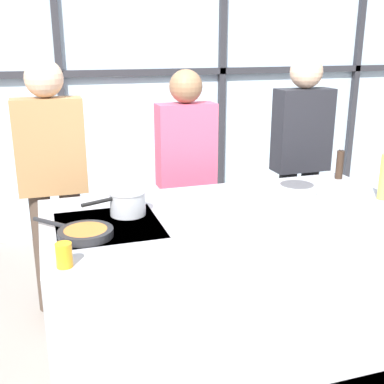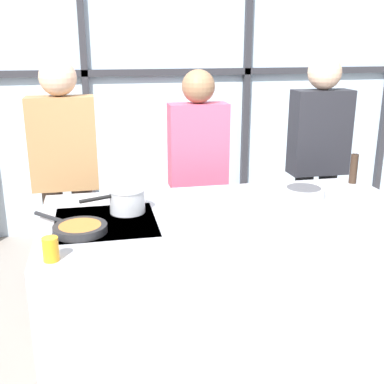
{
  "view_description": "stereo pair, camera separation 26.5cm",
  "coord_description": "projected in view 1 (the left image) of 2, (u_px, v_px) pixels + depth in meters",
  "views": [
    {
      "loc": [
        -0.97,
        -2.31,
        1.82
      ],
      "look_at": [
        -0.21,
        0.1,
        1.02
      ],
      "focal_mm": 45.0,
      "sensor_mm": 36.0,
      "label": 1
    },
    {
      "loc": [
        -0.71,
        -2.37,
        1.82
      ],
      "look_at": [
        -0.21,
        0.1,
        1.02
      ],
      "focal_mm": 45.0,
      "sensor_mm": 36.0,
      "label": 2
    }
  ],
  "objects": [
    {
      "name": "pepper_grinder",
      "position": [
        340.0,
        164.0,
        3.24
      ],
      "size": [
        0.05,
        0.05,
        0.22
      ],
      "color": "#332319",
      "rests_on": "demo_island"
    },
    {
      "name": "mixing_bowl",
      "position": [
        297.0,
        188.0,
        2.95
      ],
      "size": [
        0.25,
        0.25,
        0.06
      ],
      "color": "silver",
      "rests_on": "demo_island"
    },
    {
      "name": "spectator_far_left",
      "position": [
        52.0,
        174.0,
        3.17
      ],
      "size": [
        0.44,
        0.24,
        1.72
      ],
      "rotation": [
        0.0,
        0.0,
        3.14
      ],
      "color": "#47382D",
      "rests_on": "ground_plane"
    },
    {
      "name": "spectator_center_left",
      "position": [
        186.0,
        170.0,
        3.45
      ],
      "size": [
        0.41,
        0.23,
        1.64
      ],
      "rotation": [
        0.0,
        0.0,
        3.14
      ],
      "color": "#47382D",
      "rests_on": "ground_plane"
    },
    {
      "name": "juice_glass_near",
      "position": [
        64.0,
        255.0,
        1.98
      ],
      "size": [
        0.07,
        0.07,
        0.1
      ],
      "primitive_type": "cylinder",
      "color": "orange",
      "rests_on": "demo_island"
    },
    {
      "name": "back_window_wall",
      "position": [
        144.0,
        87.0,
        4.54
      ],
      "size": [
        6.4,
        0.1,
        2.8
      ],
      "color": "silver",
      "rests_on": "ground_plane"
    },
    {
      "name": "white_plate",
      "position": [
        339.0,
        223.0,
        2.46
      ],
      "size": [
        0.25,
        0.25,
        0.01
      ],
      "primitive_type": "cylinder",
      "color": "white",
      "rests_on": "demo_island"
    },
    {
      "name": "spectator_center_right",
      "position": [
        301.0,
        154.0,
        3.7
      ],
      "size": [
        0.43,
        0.24,
        1.72
      ],
      "rotation": [
        0.0,
        0.0,
        3.14
      ],
      "color": "black",
      "rests_on": "ground_plane"
    },
    {
      "name": "demo_island",
      "position": [
        231.0,
        286.0,
        2.78
      ],
      "size": [
        2.05,
        1.04,
        0.92
      ],
      "color": "#A8AAB2",
      "rests_on": "ground_plane"
    },
    {
      "name": "frying_pan",
      "position": [
        84.0,
        232.0,
        2.3
      ],
      "size": [
        0.37,
        0.39,
        0.04
      ],
      "color": "#232326",
      "rests_on": "demo_island"
    },
    {
      "name": "saucepan",
      "position": [
        127.0,
        202.0,
        2.58
      ],
      "size": [
        0.35,
        0.21,
        0.13
      ],
      "color": "silver",
      "rests_on": "demo_island"
    },
    {
      "name": "ground_plane",
      "position": [
        229.0,
        354.0,
        2.92
      ],
      "size": [
        18.0,
        18.0,
        0.0
      ],
      "primitive_type": "plane",
      "color": "gray"
    }
  ]
}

